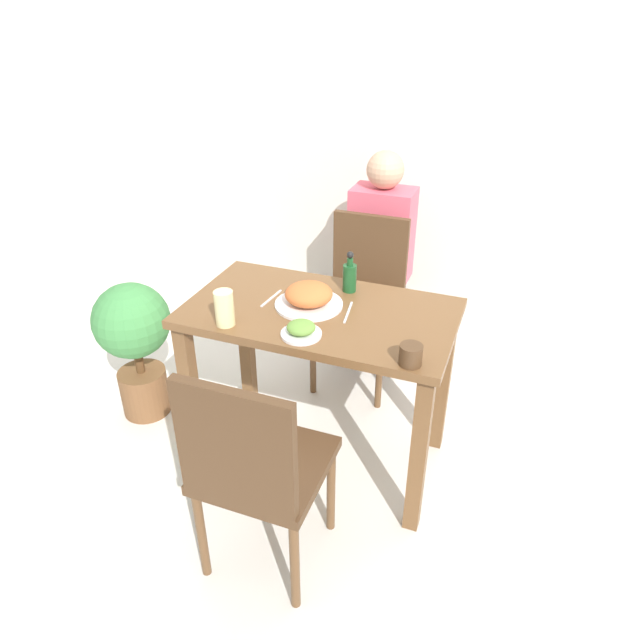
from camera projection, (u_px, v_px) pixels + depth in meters
ground_plane at (320, 453)px, 2.68m from camera, size 16.00×16.00×0.00m
wall_back at (412, 111)px, 3.21m from camera, size 8.00×0.05×2.60m
dining_table at (320, 338)px, 2.36m from camera, size 1.09×0.61×0.77m
chair_near at (255, 465)px, 1.90m from camera, size 0.42×0.42×0.90m
chair_far at (362, 293)px, 2.99m from camera, size 0.42×0.42×0.90m
food_plate at (309, 296)px, 2.30m from camera, size 0.28×0.28×0.10m
side_plate at (301, 330)px, 2.11m from camera, size 0.15×0.15×0.06m
drink_cup at (411, 355)px, 1.94m from camera, size 0.08×0.08×0.08m
juice_glass at (224, 308)px, 2.16m from camera, size 0.07×0.07×0.14m
sauce_bottle at (350, 276)px, 2.40m from camera, size 0.06×0.06×0.18m
fork_utensil at (271, 298)px, 2.37m from camera, size 0.02×0.16×0.00m
spoon_utensil at (348, 312)px, 2.27m from camera, size 0.03×0.17×0.00m
potted_plant_left at (135, 337)px, 2.73m from camera, size 0.36×0.36×0.72m
person_figure at (380, 256)px, 3.23m from camera, size 0.34×0.22×1.17m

